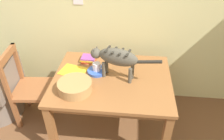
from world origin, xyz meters
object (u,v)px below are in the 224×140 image
Objects in this scene: book_stack at (88,59)px; wooden_chair_near at (29,88)px; magazine at (73,71)px; wicker_basket at (75,86)px; dining_table at (112,85)px; saucer_bowl at (97,71)px; coffee_mug at (97,67)px; cat at (116,58)px.

wooden_chair_near is at bearing -163.73° from book_stack.
wicker_basket is (0.10, -0.31, 0.05)m from magazine.
wooden_chair_near is at bearing -167.36° from magazine.
wicker_basket reaches higher than book_stack.
wooden_chair_near is (-0.98, 0.10, -0.20)m from dining_table.
saucer_bowl is at bearing 83.92° from wooden_chair_near.
wooden_chair_near is (-0.66, 0.33, -0.34)m from wicker_basket.
coffee_mug is 0.71× the size of book_stack.
cat is at bearing 35.17° from wicker_basket.
saucer_bowl is at bearing 180.00° from coffee_mug.
cat is 1.15m from wooden_chair_near.
coffee_mug is 0.25m from book_stack.
dining_table is 0.32m from cat.
wicker_basket reaches higher than magazine.
coffee_mug is at bearing 15.42° from magazine.
dining_table is 1.01m from wooden_chair_near.
coffee_mug is (0.00, -0.00, 0.06)m from saucer_bowl.
cat is 0.74× the size of wooden_chair_near.
wooden_chair_near is at bearing 174.46° from dining_table.
cat reaches higher than wooden_chair_near.
magazine is (-0.25, -0.00, -0.01)m from saucer_bowl.
saucer_bowl reaches higher than magazine.
wooden_chair_near is at bearing 179.07° from saucer_bowl.
wicker_basket is 0.81m from wooden_chair_near.
magazine is 1.53× the size of book_stack.
cat is 0.31m from saucer_bowl.
dining_table is at bearing -25.81° from saucer_bowl.
magazine is 0.25m from book_stack.
dining_table is at bearing 35.47° from wicker_basket.
saucer_bowl is 0.35m from wicker_basket.
dining_table is 0.44m from book_stack.
wicker_basket is at bearing 58.39° from wooden_chair_near.
dining_table is 3.74× the size of wicker_basket.
wooden_chair_near is (-0.56, 0.02, -0.29)m from magazine.
cat is 3.97× the size of book_stack.
saucer_bowl is at bearing -58.80° from book_stack.
coffee_mug is 0.35m from wicker_basket.
coffee_mug is at bearing 153.69° from dining_table.
wicker_basket is at bearing -116.35° from saucer_bowl.
book_stack is at bearing 74.31° from magazine.
magazine is at bearing -120.13° from book_stack.
cat is 0.48m from wicker_basket.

